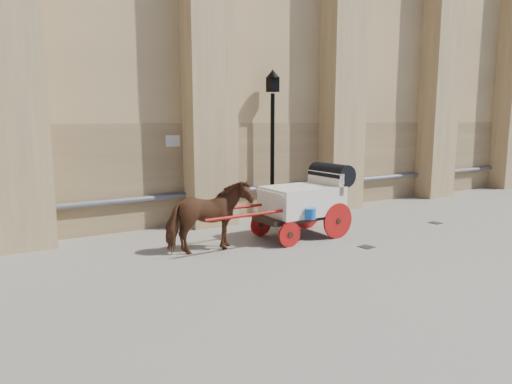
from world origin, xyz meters
TOP-DOWN VIEW (x-y plane):
  - ground at (0.00, 0.00)m, footprint 90.00×90.00m
  - horse at (-2.27, 1.02)m, footprint 2.01×0.95m
  - carriage at (0.62, 1.06)m, footprint 4.41×1.59m
  - street_lamp at (1.15, 3.58)m, footprint 0.43×0.43m
  - drain_grate_near at (1.22, -0.60)m, footprint 0.35×0.35m
  - drain_grate_far at (4.91, 0.28)m, footprint 0.34×0.34m

SIDE VIEW (x-z plane):
  - ground at x=0.00m, z-range 0.00..0.00m
  - drain_grate_near at x=1.22m, z-range 0.00..0.01m
  - drain_grate_far at x=4.91m, z-range 0.00..0.01m
  - horse at x=-2.27m, z-range 0.00..1.68m
  - carriage at x=0.62m, z-range 0.08..1.99m
  - street_lamp at x=1.15m, z-range 0.16..4.79m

